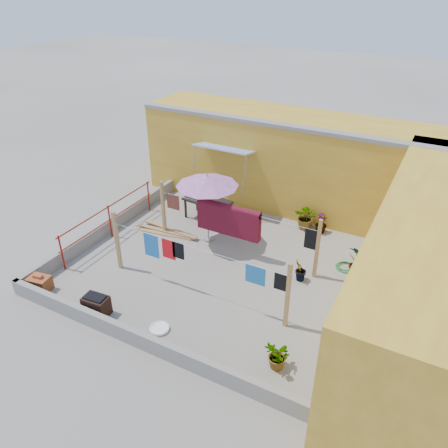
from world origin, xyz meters
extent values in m
plane|color=#9E998E|center=(0.00, 0.00, 0.00)|extent=(80.00, 80.00, 0.00)
cube|color=gold|center=(0.50, 4.70, 1.60)|extent=(11.00, 2.40, 3.20)
cube|color=gray|center=(0.50, 3.65, 3.15)|extent=(11.00, 0.35, 0.12)
cube|color=#2D51B2|center=(-1.60, 3.15, 2.25)|extent=(2.00, 0.79, 0.22)
cylinder|color=gray|center=(-2.55, 2.78, 1.60)|extent=(0.03, 0.30, 1.28)
cylinder|color=gray|center=(-0.65, 2.78, 1.60)|extent=(0.03, 0.30, 1.28)
cube|color=gold|center=(5.20, 0.00, 1.60)|extent=(2.40, 9.00, 3.20)
cube|color=gray|center=(0.00, -3.58, 0.22)|extent=(8.30, 0.16, 0.44)
cube|color=gray|center=(-4.08, 0.00, 0.22)|extent=(0.16, 7.30, 0.44)
cylinder|color=maroon|center=(-3.85, -2.20, 0.55)|extent=(0.05, 0.05, 1.10)
cylinder|color=maroon|center=(-3.85, -0.20, 0.55)|extent=(0.05, 0.05, 1.10)
cylinder|color=maroon|center=(-3.85, 1.80, 0.55)|extent=(0.05, 0.05, 1.10)
cylinder|color=maroon|center=(-3.85, -0.20, 1.05)|extent=(0.04, 4.20, 0.04)
cylinder|color=maroon|center=(-3.85, -0.20, 0.60)|extent=(0.04, 4.20, 0.04)
cube|color=tan|center=(-2.50, -1.40, 0.90)|extent=(0.09, 0.09, 1.80)
cube|color=tan|center=(2.50, -1.40, 0.90)|extent=(0.09, 0.09, 1.80)
cube|color=tan|center=(2.50, 0.80, 0.90)|extent=(0.09, 0.09, 1.80)
cube|color=tan|center=(-2.50, 0.80, 0.90)|extent=(0.09, 0.09, 1.80)
cylinder|color=silver|center=(0.00, -1.40, 1.45)|extent=(5.00, 0.01, 0.01)
cylinder|color=silver|center=(0.00, 0.80, 1.45)|extent=(5.00, 0.01, 0.01)
cube|color=#540E1D|center=(-0.18, 0.80, 1.06)|extent=(1.99, 0.22, 0.88)
cube|color=black|center=(2.30, 0.80, 1.15)|extent=(0.36, 0.02, 0.60)
cube|color=brown|center=(-2.11, 0.80, 1.20)|extent=(0.44, 0.02, 0.50)
cube|color=#2167B4|center=(-1.32, -1.40, 1.11)|extent=(0.45, 0.02, 0.69)
cube|color=black|center=(-0.47, -1.40, 1.22)|extent=(0.34, 0.02, 0.47)
cube|color=red|center=(-0.76, -1.40, 1.16)|extent=(0.39, 0.02, 0.57)
cube|color=#2167B4|center=(1.67, -1.40, 1.20)|extent=(0.50, 0.02, 0.50)
cube|color=black|center=(2.30, -1.40, 1.23)|extent=(0.30, 0.02, 0.45)
cylinder|color=gray|center=(-1.03, 1.07, 0.03)|extent=(0.33, 0.33, 0.06)
cylinder|color=gray|center=(-1.03, 1.07, 1.07)|extent=(0.04, 0.04, 2.14)
cone|color=pink|center=(-1.03, 1.07, 2.03)|extent=(2.23, 2.23, 0.30)
cylinder|color=gray|center=(-1.03, 1.07, 2.19)|extent=(0.04, 0.04, 0.09)
cube|color=black|center=(-1.71, 2.20, 0.72)|extent=(1.67, 0.97, 0.06)
cube|color=black|center=(-2.44, 1.96, 0.35)|extent=(0.06, 0.06, 0.70)
cube|color=black|center=(-2.37, 2.59, 0.35)|extent=(0.06, 0.06, 0.70)
cube|color=black|center=(-1.05, 1.81, 0.35)|extent=(0.06, 0.06, 0.70)
cube|color=black|center=(-0.98, 2.44, 0.35)|extent=(0.06, 0.06, 0.70)
cube|color=#AD5728|center=(-3.70, -3.20, 0.20)|extent=(0.62, 0.49, 0.41)
cube|color=#BA5A2B|center=(-3.70, -3.20, 0.45)|extent=(0.27, 0.16, 0.08)
cube|color=tan|center=(-2.51, 0.66, 0.02)|extent=(2.05, 0.45, 0.04)
cube|color=tan|center=(-2.43, 0.78, 0.07)|extent=(2.06, 0.28, 0.04)
cube|color=tan|center=(-2.35, 0.90, 0.11)|extent=(2.06, 0.30, 0.04)
cube|color=black|center=(-1.72, -3.20, 0.25)|extent=(0.65, 0.46, 0.51)
cube|color=black|center=(-1.72, -3.20, 0.53)|extent=(0.54, 0.35, 0.04)
cylinder|color=white|center=(-0.05, -2.94, 0.03)|extent=(0.45, 0.45, 0.06)
torus|color=white|center=(-0.05, -2.94, 0.06)|extent=(0.48, 0.48, 0.05)
cylinder|color=white|center=(3.66, -0.14, 0.15)|extent=(0.22, 0.22, 0.30)
cylinder|color=white|center=(3.66, -0.14, 0.32)|extent=(0.06, 0.06, 0.05)
cylinder|color=white|center=(3.70, 0.20, 0.14)|extent=(0.20, 0.20, 0.27)
cylinder|color=white|center=(3.70, 0.20, 0.29)|extent=(0.05, 0.05, 0.05)
torus|color=#197126|center=(3.17, 1.60, 0.02)|extent=(0.56, 0.56, 0.04)
torus|color=#197126|center=(3.17, 1.60, 0.06)|extent=(0.47, 0.47, 0.04)
imported|color=#195718|center=(1.42, 3.20, 0.43)|extent=(0.86, 0.78, 0.85)
imported|color=#195718|center=(1.93, 3.20, 0.33)|extent=(0.48, 0.48, 0.65)
imported|color=#195718|center=(3.43, 1.48, 0.45)|extent=(0.54, 0.43, 0.90)
imported|color=#195718|center=(2.20, 0.42, 0.34)|extent=(0.36, 0.42, 0.69)
imported|color=#195718|center=(2.83, -2.68, 0.33)|extent=(0.78, 0.77, 0.65)
camera|label=1|loc=(4.90, -8.97, 7.33)|focal=35.00mm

